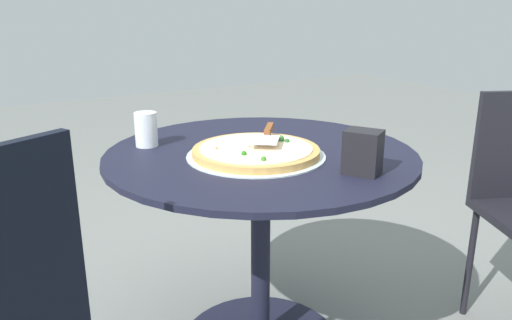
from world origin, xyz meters
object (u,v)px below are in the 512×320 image
(napkin_dispenser, at_px, (363,152))
(drinking_cup, at_px, (146,129))
(pizza_server, at_px, (267,134))
(pizza_on_tray, at_px, (256,152))
(patio_table, at_px, (261,210))

(napkin_dispenser, bearing_deg, drinking_cup, -174.16)
(pizza_server, relative_size, napkin_dispenser, 1.66)
(drinking_cup, bearing_deg, pizza_on_tray, 40.74)
(napkin_dispenser, bearing_deg, pizza_on_tray, 179.95)
(patio_table, bearing_deg, pizza_server, 94.49)
(patio_table, relative_size, pizza_on_tray, 2.31)
(patio_table, bearing_deg, drinking_cup, -130.72)
(pizza_on_tray, height_order, napkin_dispenser, napkin_dispenser)
(drinking_cup, bearing_deg, pizza_server, 51.75)
(pizza_on_tray, distance_m, pizza_server, 0.08)
(pizza_server, distance_m, drinking_cup, 0.38)
(pizza_server, xyz_separation_m, drinking_cup, (-0.23, -0.30, 0.00))
(patio_table, distance_m, drinking_cup, 0.44)
(patio_table, height_order, pizza_on_tray, pizza_on_tray)
(pizza_on_tray, height_order, drinking_cup, drinking_cup)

